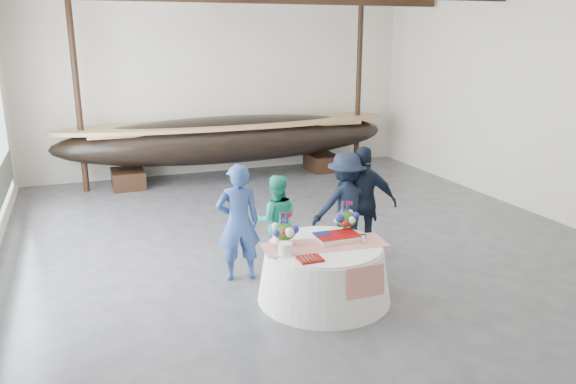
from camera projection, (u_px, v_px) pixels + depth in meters
name	position (u px, v px, depth m)	size (l,w,h in m)	color
floor	(311.00, 246.00, 9.64)	(10.00, 12.00, 0.01)	#3D3D42
wall_back	(221.00, 85.00, 14.44)	(10.00, 0.02, 4.50)	silver
wall_right	(553.00, 103.00, 10.73)	(0.02, 12.00, 4.50)	silver
pavilion_structure	(293.00, 4.00, 9.33)	(9.80, 11.76, 4.50)	black
longboat_display	(230.00, 139.00, 13.95)	(8.40, 1.68, 1.58)	black
banquet_table	(324.00, 272.00, 7.65)	(1.82, 1.82, 0.78)	white
tabletop_items	(317.00, 230.00, 7.66)	(1.73, 1.04, 0.40)	red
guest_woman_blue	(238.00, 222.00, 8.15)	(0.64, 0.42, 1.75)	navy
guest_woman_teal	(276.00, 221.00, 8.70)	(0.71, 0.55, 1.45)	#1FA481
guest_man_left	(346.00, 206.00, 8.98)	(1.12, 0.64, 1.73)	black
guest_man_right	(363.00, 202.00, 9.02)	(1.07, 0.44, 1.82)	black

